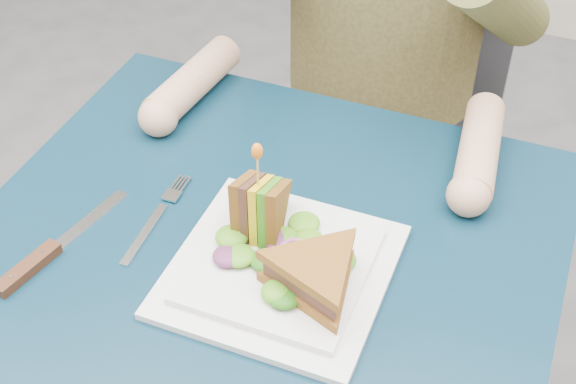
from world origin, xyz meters
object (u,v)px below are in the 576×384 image
at_px(table, 250,304).
at_px(sandwich_flat, 316,275).
at_px(fork, 154,220).
at_px(chair, 390,94).
at_px(plate, 280,268).
at_px(sandwich_upright, 259,209).
at_px(knife, 40,259).

relative_size(table, sandwich_flat, 4.06).
xyz_separation_m(table, fork, (-0.14, 0.02, 0.08)).
distance_m(chair, fork, 0.71).
xyz_separation_m(plate, sandwich_flat, (0.05, -0.02, 0.04)).
height_order(chair, sandwich_flat, chair).
relative_size(sandwich_flat, sandwich_upright, 1.38).
xyz_separation_m(chair, sandwich_flat, (0.10, -0.71, 0.23)).
bearing_deg(sandwich_upright, sandwich_flat, -34.50).
bearing_deg(sandwich_flat, knife, -168.65).
bearing_deg(fork, knife, -129.56).
height_order(table, sandwich_flat, sandwich_flat).
bearing_deg(chair, fork, -102.31).
bearing_deg(sandwich_flat, sandwich_upright, 145.50).
xyz_separation_m(plate, knife, (-0.29, -0.09, -0.00)).
bearing_deg(table, sandwich_upright, 93.03).
xyz_separation_m(table, plate, (0.04, -0.00, 0.09)).
bearing_deg(knife, sandwich_flat, 11.35).
relative_size(table, fork, 4.18).
relative_size(table, chair, 0.81).
distance_m(chair, sandwich_upright, 0.69).
bearing_deg(sandwich_flat, table, 164.70).
distance_m(fork, knife, 0.15).
relative_size(table, sandwich_upright, 5.59).
relative_size(plate, sandwich_flat, 1.41).
bearing_deg(sandwich_upright, plate, -43.85).
height_order(sandwich_flat, knife, sandwich_flat).
bearing_deg(knife, plate, 18.10).
distance_m(plate, sandwich_upright, 0.08).
xyz_separation_m(sandwich_flat, knife, (-0.34, -0.07, -0.04)).
relative_size(sandwich_flat, knife, 0.84).
bearing_deg(sandwich_flat, fork, 168.74).
height_order(table, knife, knife).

